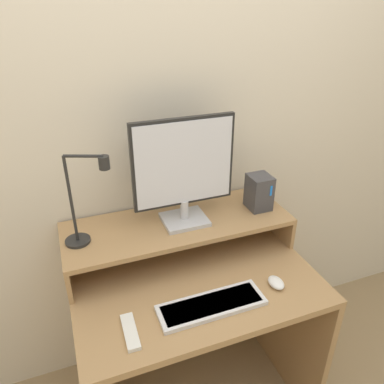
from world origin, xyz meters
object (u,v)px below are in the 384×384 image
Objects in this scene: keyboard at (211,305)px; desk_lamp at (84,205)px; router_dock at (259,192)px; monitor at (184,170)px; mouse at (276,283)px; remote_control at (130,332)px.

desk_lamp is at bearing 136.65° from keyboard.
router_dock reaches higher than keyboard.
monitor reaches higher than keyboard.
monitor is at bearing 85.27° from keyboard.
desk_lamp reaches higher than router_dock.
mouse is at bearing -27.08° from desk_lamp.
mouse reaches higher than keyboard.
remote_control is (0.07, -0.37, -0.32)m from desk_lamp.
remote_control is at bearing -177.32° from mouse.
desk_lamp is at bearing 152.92° from mouse.
monitor is 0.40m from router_dock.
keyboard is (-0.39, -0.36, -0.23)m from router_dock.
router_dock is 1.96× the size of mouse.
monitor reaches higher than router_dock.
monitor is at bearing 126.27° from mouse.
keyboard is at bearing -177.13° from mouse.
mouse reaches higher than remote_control.
monitor is 0.59m from mouse.
router_dock is (0.36, -0.01, -0.17)m from monitor.
router_dock reaches higher than remote_control.
desk_lamp reaches higher than mouse.
desk_lamp is 0.82m from mouse.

